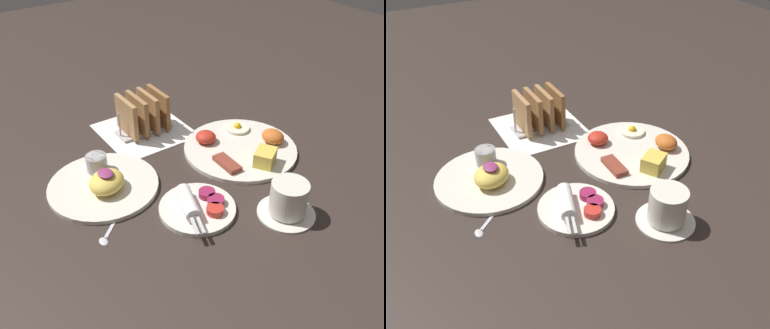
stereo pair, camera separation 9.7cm
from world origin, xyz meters
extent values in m
plane|color=#332823|center=(0.00, 0.00, 0.00)|extent=(3.00, 3.00, 0.00)
cube|color=white|center=(-0.15, 0.06, 0.00)|extent=(0.22, 0.22, 0.00)
cylinder|color=silver|center=(0.07, 0.21, 0.01)|extent=(0.28, 0.28, 0.01)
cube|color=#E5C64C|center=(0.16, 0.21, 0.03)|extent=(0.07, 0.07, 0.04)
ellipsoid|color=#C66023|center=(0.10, 0.29, 0.03)|extent=(0.06, 0.05, 0.03)
cylinder|color=#F4EACC|center=(0.00, 0.26, 0.01)|extent=(0.06, 0.06, 0.01)
sphere|color=yellow|center=(0.00, 0.26, 0.02)|extent=(0.02, 0.02, 0.02)
ellipsoid|color=red|center=(0.00, 0.15, 0.02)|extent=(0.05, 0.05, 0.03)
cube|color=brown|center=(0.11, 0.13, 0.02)|extent=(0.08, 0.04, 0.01)
cylinder|color=silver|center=(0.19, -0.01, 0.01)|extent=(0.16, 0.16, 0.01)
cylinder|color=red|center=(0.23, 0.01, 0.02)|extent=(0.04, 0.04, 0.01)
cylinder|color=#99234C|center=(0.20, 0.03, 0.02)|extent=(0.04, 0.04, 0.01)
cylinder|color=#99234C|center=(0.18, 0.03, 0.02)|extent=(0.04, 0.04, 0.01)
cylinder|color=white|center=(0.18, -0.03, 0.03)|extent=(0.09, 0.06, 0.03)
cube|color=silver|center=(0.25, -0.05, 0.03)|extent=(0.05, 0.02, 0.00)
cube|color=silver|center=(0.25, -0.06, 0.03)|extent=(0.05, 0.02, 0.00)
cylinder|color=silver|center=(0.01, -0.14, 0.01)|extent=(0.24, 0.24, 0.01)
ellipsoid|color=#EAC651|center=(0.03, -0.14, 0.03)|extent=(0.11, 0.11, 0.04)
ellipsoid|color=#8C3366|center=(0.03, -0.14, 0.05)|extent=(0.04, 0.03, 0.01)
cylinder|color=#99999E|center=(-0.05, -0.12, 0.03)|extent=(0.05, 0.05, 0.04)
cylinder|color=white|center=(-0.05, -0.12, 0.05)|extent=(0.04, 0.04, 0.01)
cube|color=#B7B7BC|center=(-0.15, 0.06, 0.01)|extent=(0.06, 0.15, 0.01)
cube|color=#AA7C4E|center=(-0.15, 0.01, 0.06)|extent=(0.10, 0.01, 0.10)
cube|color=#9D6F41|center=(-0.15, 0.04, 0.06)|extent=(0.10, 0.01, 0.10)
cube|color=#A17345|center=(-0.15, 0.08, 0.06)|extent=(0.10, 0.01, 0.10)
cube|color=olive|center=(-0.15, 0.11, 0.06)|extent=(0.10, 0.01, 0.10)
cylinder|color=#B7B7BC|center=(-0.15, -0.01, 0.04)|extent=(0.01, 0.01, 0.07)
cylinder|color=#B7B7BC|center=(-0.15, 0.13, 0.04)|extent=(0.01, 0.01, 0.07)
cylinder|color=silver|center=(0.31, 0.13, 0.00)|extent=(0.12, 0.12, 0.01)
cylinder|color=silver|center=(0.31, 0.13, 0.04)|extent=(0.08, 0.08, 0.07)
cylinder|color=#381E0F|center=(0.31, 0.13, 0.07)|extent=(0.06, 0.06, 0.01)
cube|color=silver|center=(0.12, -0.16, 0.00)|extent=(0.08, 0.09, 0.00)
ellipsoid|color=silver|center=(0.16, -0.21, 0.00)|extent=(0.02, 0.02, 0.01)
camera|label=1|loc=(0.73, -0.41, 0.60)|focal=40.00mm
camera|label=2|loc=(0.78, -0.32, 0.60)|focal=40.00mm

